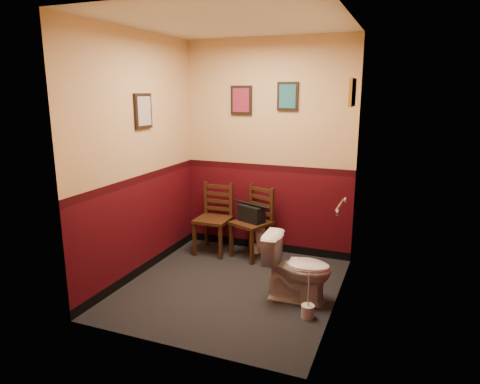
{
  "coord_description": "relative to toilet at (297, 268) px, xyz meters",
  "views": [
    {
      "loc": [
        1.65,
        -3.93,
        2.07
      ],
      "look_at": [
        0.0,
        0.25,
        1.0
      ],
      "focal_mm": 32.0,
      "sensor_mm": 36.0,
      "label": 1
    }
  ],
  "objects": [
    {
      "name": "framed_print_left",
      "position": [
        -1.8,
        0.11,
        1.51
      ],
      "size": [
        0.04,
        0.3,
        0.38
      ],
      "color": "black",
      "rests_on": "wall_left"
    },
    {
      "name": "framed_print_back_a",
      "position": [
        -1.07,
        1.19,
        1.61
      ],
      "size": [
        0.28,
        0.04,
        0.36
      ],
      "color": "black",
      "rests_on": "wall_back"
    },
    {
      "name": "grab_bar",
      "position": [
        0.35,
        0.26,
        0.61
      ],
      "size": [
        0.05,
        0.56,
        0.06
      ],
      "color": "silver",
      "rests_on": "wall_right"
    },
    {
      "name": "handbag",
      "position": [
        -0.82,
        0.9,
        0.24
      ],
      "size": [
        0.37,
        0.27,
        0.24
      ],
      "rotation": [
        0.0,
        0.0,
        -0.38
      ],
      "color": "black",
      "rests_on": "chair_right"
    },
    {
      "name": "wall_right",
      "position": [
        0.38,
        0.01,
        1.01
      ],
      "size": [
        0.0,
        2.4,
        2.7
      ],
      "primitive_type": "cube",
      "rotation": [
        1.57,
        0.0,
        -1.57
      ],
      "color": "#3F080F",
      "rests_on": "ground"
    },
    {
      "name": "wall_front",
      "position": [
        -0.72,
        -1.19,
        1.01
      ],
      "size": [
        2.2,
        0.0,
        2.7
      ],
      "primitive_type": "cube",
      "rotation": [
        -1.57,
        0.0,
        0.0
      ],
      "color": "#3F080F",
      "rests_on": "ground"
    },
    {
      "name": "toilet_brush",
      "position": [
        0.19,
        -0.32,
        -0.26
      ],
      "size": [
        0.12,
        0.12,
        0.44
      ],
      "color": "silver",
      "rests_on": "floor"
    },
    {
      "name": "tp_stack",
      "position": [
        -0.75,
        1.05,
        -0.16
      ],
      "size": [
        0.24,
        0.15,
        0.42
      ],
      "color": "silver",
      "rests_on": "floor"
    },
    {
      "name": "wall_back",
      "position": [
        -0.72,
        1.21,
        1.01
      ],
      "size": [
        2.2,
        0.0,
        2.7
      ],
      "primitive_type": "cube",
      "rotation": [
        1.57,
        0.0,
        0.0
      ],
      "color": "#3F080F",
      "rests_on": "ground"
    },
    {
      "name": "chair_right",
      "position": [
        -0.8,
        0.94,
        0.11
      ],
      "size": [
        0.55,
        0.55,
        0.89
      ],
      "rotation": [
        0.0,
        0.0,
        -0.4
      ],
      "color": "#3D2212",
      "rests_on": "floor"
    },
    {
      "name": "framed_print_back_b",
      "position": [
        -0.47,
        1.19,
        1.66
      ],
      "size": [
        0.26,
        0.04,
        0.34
      ],
      "color": "black",
      "rests_on": "wall_back"
    },
    {
      "name": "wall_left",
      "position": [
        -1.82,
        0.01,
        1.01
      ],
      "size": [
        0.0,
        2.4,
        2.7
      ],
      "primitive_type": "cube",
      "rotation": [
        1.57,
        0.0,
        1.57
      ],
      "color": "#3F080F",
      "rests_on": "ground"
    },
    {
      "name": "floor",
      "position": [
        -0.72,
        0.01,
        -0.34
      ],
      "size": [
        2.2,
        2.4,
        0.0
      ],
      "primitive_type": "cube",
      "color": "black",
      "rests_on": "ground"
    },
    {
      "name": "framed_print_right",
      "position": [
        0.36,
        0.61,
        1.71
      ],
      "size": [
        0.04,
        0.34,
        0.28
      ],
      "color": "olive",
      "rests_on": "wall_right"
    },
    {
      "name": "ceiling",
      "position": [
        -0.72,
        0.01,
        2.36
      ],
      "size": [
        2.2,
        2.4,
        0.0
      ],
      "primitive_type": "cube",
      "rotation": [
        3.14,
        0.0,
        0.0
      ],
      "color": "silver",
      "rests_on": "ground"
    },
    {
      "name": "chair_left",
      "position": [
        -1.33,
        0.9,
        0.11
      ],
      "size": [
        0.43,
        0.43,
        0.9
      ],
      "rotation": [
        0.0,
        0.0,
        0.02
      ],
      "color": "#3D2212",
      "rests_on": "floor"
    },
    {
      "name": "toilet",
      "position": [
        0.0,
        0.0,
        0.0
      ],
      "size": [
        0.7,
        0.41,
        0.67
      ],
      "primitive_type": "imported",
      "rotation": [
        0.0,
        0.0,
        1.61
      ],
      "color": "white",
      "rests_on": "floor"
    }
  ]
}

